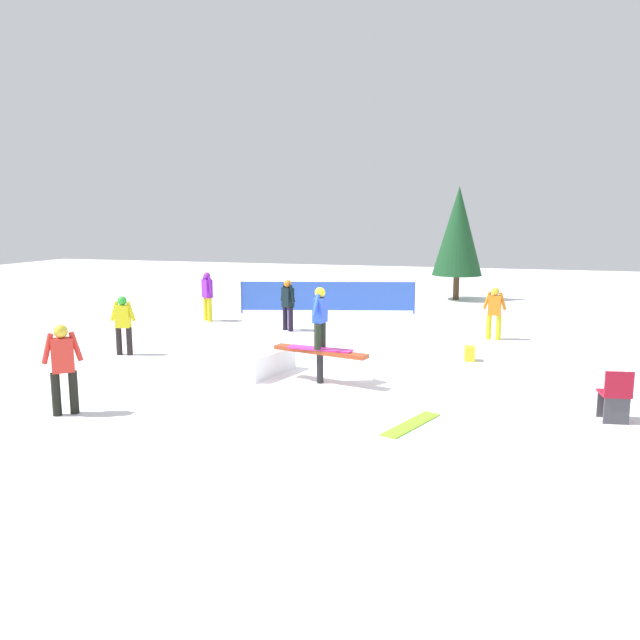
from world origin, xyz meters
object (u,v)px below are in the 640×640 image
at_px(bystander_yellow, 123,322).
at_px(folding_chair, 615,397).
at_px(bystander_red, 63,364).
at_px(bystander_black, 288,302).
at_px(bystander_purple, 207,294).
at_px(loose_snowboard_lime, 411,424).
at_px(main_rider_on_rail, 320,319).
at_px(backpack_on_snow, 470,353).
at_px(pine_tree_near, 458,231).
at_px(rail_feature, 320,355).
at_px(bystander_orange, 494,310).

relative_size(bystander_yellow, folding_chair, 1.63).
bearing_deg(bystander_yellow, bystander_red, 100.84).
xyz_separation_m(bystander_black, bystander_purple, (-3.04, 0.91, 0.04)).
relative_size(bystander_black, loose_snowboard_lime, 1.02).
bearing_deg(bystander_black, bystander_purple, -161.63).
bearing_deg(bystander_red, loose_snowboard_lime, -30.40).
bearing_deg(bystander_red, main_rider_on_rail, 0.24).
xyz_separation_m(bystander_purple, loose_snowboard_lime, (7.72, -8.31, -0.87)).
distance_m(loose_snowboard_lime, backpack_on_snow, 4.97).
height_order(main_rider_on_rail, bystander_black, main_rider_on_rail).
relative_size(bystander_black, pine_tree_near, 0.33).
xyz_separation_m(bystander_purple, bystander_red, (2.02, -9.40, -0.01)).
height_order(rail_feature, bystander_yellow, bystander_yellow).
xyz_separation_m(bystander_purple, backpack_on_snow, (8.37, -3.38, -0.71)).
bearing_deg(rail_feature, pine_tree_near, 97.63).
bearing_deg(loose_snowboard_lime, bystander_yellow, -92.04).
distance_m(rail_feature, bystander_orange, 6.53).
relative_size(rail_feature, backpack_on_snow, 6.09).
relative_size(bystander_black, bystander_yellow, 1.04).
height_order(main_rider_on_rail, pine_tree_near, pine_tree_near).
distance_m(bystander_black, bystander_orange, 5.83).
height_order(bystander_purple, bystander_yellow, bystander_purple).
distance_m(bystander_purple, backpack_on_snow, 9.06).
relative_size(bystander_red, loose_snowboard_lime, 1.06).
xyz_separation_m(bystander_yellow, bystander_red, (1.71, -4.29, 0.06)).
xyz_separation_m(main_rider_on_rail, bystander_orange, (3.28, 5.65, -0.50)).
distance_m(folding_chair, pine_tree_near, 15.36).
distance_m(bystander_yellow, bystander_orange, 9.67).
bearing_deg(pine_tree_near, bystander_red, -107.20).
height_order(bystander_black, bystander_purple, bystander_purple).
distance_m(folding_chair, backpack_on_snow, 4.58).
relative_size(loose_snowboard_lime, backpack_on_snow, 4.30).
height_order(bystander_purple, folding_chair, bystander_purple).
bearing_deg(bystander_purple, rail_feature, 168.18).
bearing_deg(rail_feature, main_rider_on_rail, 0.00).
relative_size(bystander_black, bystander_orange, 1.05).
bearing_deg(bystander_black, bystander_red, -61.86).
bearing_deg(main_rider_on_rail, pine_tree_near, 89.64).
relative_size(bystander_orange, loose_snowboard_lime, 0.98).
xyz_separation_m(rail_feature, bystander_black, (-2.55, 5.34, 0.26)).
xyz_separation_m(bystander_purple, bystander_orange, (8.86, -0.60, -0.08)).
bearing_deg(pine_tree_near, rail_feature, -96.94).
bearing_deg(main_rider_on_rail, folding_chair, -3.76).
height_order(main_rider_on_rail, bystander_yellow, main_rider_on_rail).
distance_m(bystander_purple, pine_tree_near, 10.63).
xyz_separation_m(bystander_purple, bystander_yellow, (0.31, -5.11, -0.08)).
xyz_separation_m(rail_feature, folding_chair, (5.28, -0.96, -0.16)).
relative_size(bystander_red, folding_chair, 1.76).
bearing_deg(loose_snowboard_lime, rail_feature, -112.65).
xyz_separation_m(bystander_black, bystander_red, (-1.02, -8.50, 0.03)).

